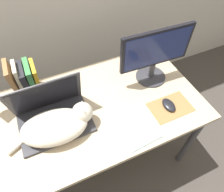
{
  "coord_description": "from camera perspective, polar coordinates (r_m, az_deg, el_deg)",
  "views": [
    {
      "loc": [
        -0.14,
        -0.32,
        1.7
      ],
      "look_at": [
        0.15,
        0.33,
        0.81
      ],
      "focal_mm": 32.0,
      "sensor_mm": 36.0,
      "label": 1
    }
  ],
  "objects": [
    {
      "name": "external_monitor",
      "position": [
        1.27,
        12.27,
        11.67
      ],
      "size": [
        0.46,
        0.2,
        0.37
      ],
      "color": "#333338",
      "rests_on": "desk"
    },
    {
      "name": "cat",
      "position": [
        1.1,
        -15.21,
        -8.06
      ],
      "size": [
        0.49,
        0.27,
        0.15
      ],
      "color": "beige",
      "rests_on": "desk"
    },
    {
      "name": "mousepad",
      "position": [
        1.26,
        16.35,
        -3.04
      ],
      "size": [
        0.25,
        0.17,
        0.0
      ],
      "color": "olive",
      "rests_on": "desk"
    },
    {
      "name": "notepad",
      "position": [
        1.14,
        6.59,
        -8.55
      ],
      "size": [
        0.22,
        0.26,
        0.01
      ],
      "color": "#99C6E0",
      "rests_on": "desk"
    },
    {
      "name": "computer_mouse",
      "position": [
        1.25,
        15.91,
        -2.45
      ],
      "size": [
        0.07,
        0.1,
        0.03
      ],
      "color": "black",
      "rests_on": "mousepad"
    },
    {
      "name": "desk",
      "position": [
        1.26,
        -7.07,
        -5.83
      ],
      "size": [
        1.42,
        0.74,
        0.71
      ],
      "color": "tan",
      "rests_on": "ground_plane"
    },
    {
      "name": "book_row",
      "position": [
        1.31,
        -23.44,
        4.14
      ],
      "size": [
        0.16,
        0.16,
        0.25
      ],
      "color": "olive",
      "rests_on": "desk"
    },
    {
      "name": "laptop",
      "position": [
        1.16,
        -16.56,
        -5.2
      ],
      "size": [
        0.39,
        0.28,
        0.28
      ],
      "color": "#2D2D33",
      "rests_on": "desk"
    }
  ]
}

